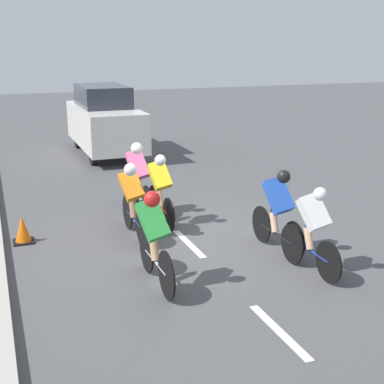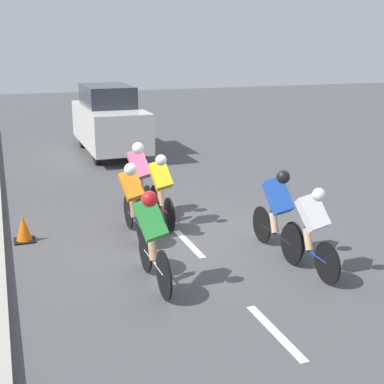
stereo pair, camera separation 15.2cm
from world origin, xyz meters
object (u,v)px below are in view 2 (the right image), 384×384
(cyclist_orange, at_px, (133,197))
(traffic_cone, at_px, (24,229))
(cyclist_pink, at_px, (140,176))
(cyclist_yellow, at_px, (161,187))
(cyclist_white, at_px, (312,227))
(cyclist_blue, at_px, (277,209))
(support_car, at_px, (109,120))
(cyclist_green, at_px, (152,235))

(cyclist_orange, xyz_separation_m, traffic_cone, (1.90, -0.49, -0.53))
(cyclist_pink, height_order, cyclist_yellow, cyclist_pink)
(cyclist_white, bearing_deg, cyclist_blue, -81.89)
(support_car, bearing_deg, cyclist_yellow, 86.49)
(cyclist_yellow, height_order, traffic_cone, cyclist_yellow)
(cyclist_blue, distance_m, support_car, 9.32)
(cyclist_green, height_order, cyclist_white, cyclist_green)
(cyclist_orange, xyz_separation_m, cyclist_yellow, (-0.69, -0.53, -0.01))
(cyclist_orange, height_order, support_car, support_car)
(cyclist_pink, bearing_deg, traffic_cone, 19.30)
(cyclist_yellow, bearing_deg, cyclist_white, 116.87)
(cyclist_blue, bearing_deg, cyclist_orange, -37.28)
(cyclist_orange, bearing_deg, cyclist_pink, -110.02)
(cyclist_yellow, bearing_deg, cyclist_blue, 123.21)
(cyclist_orange, height_order, cyclist_blue, cyclist_blue)
(cyclist_blue, bearing_deg, cyclist_white, 98.11)
(cyclist_orange, xyz_separation_m, support_car, (-1.13, -7.69, 0.31))
(support_car, distance_m, traffic_cone, 7.85)
(cyclist_blue, xyz_separation_m, traffic_cone, (3.97, -2.07, -0.56))
(cyclist_yellow, distance_m, support_car, 7.18)
(traffic_cone, bearing_deg, support_car, -112.86)
(cyclist_orange, distance_m, cyclist_pink, 1.42)
(cyclist_orange, relative_size, cyclist_pink, 0.93)
(cyclist_blue, xyz_separation_m, cyclist_yellow, (1.38, -2.11, -0.04))
(cyclist_green, bearing_deg, cyclist_blue, -167.87)
(cyclist_blue, bearing_deg, traffic_cone, -27.56)
(cyclist_pink, relative_size, cyclist_white, 1.09)
(cyclist_green, relative_size, support_car, 0.38)
(cyclist_blue, distance_m, cyclist_yellow, 2.52)
(cyclist_orange, distance_m, cyclist_white, 3.28)
(cyclist_orange, relative_size, cyclist_yellow, 1.01)
(cyclist_blue, relative_size, cyclist_yellow, 1.05)
(cyclist_yellow, xyz_separation_m, cyclist_white, (-1.50, 2.96, -0.01))
(cyclist_orange, height_order, cyclist_yellow, cyclist_orange)
(cyclist_green, relative_size, traffic_cone, 3.46)
(cyclist_blue, relative_size, cyclist_white, 1.05)
(cyclist_green, height_order, cyclist_blue, cyclist_green)
(cyclist_blue, bearing_deg, cyclist_pink, -61.34)
(cyclist_pink, bearing_deg, cyclist_blue, 118.66)
(traffic_cone, bearing_deg, cyclist_yellow, -179.26)
(cyclist_green, bearing_deg, traffic_cone, -56.90)
(cyclist_white, xyz_separation_m, support_car, (1.06, -10.12, 0.32))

